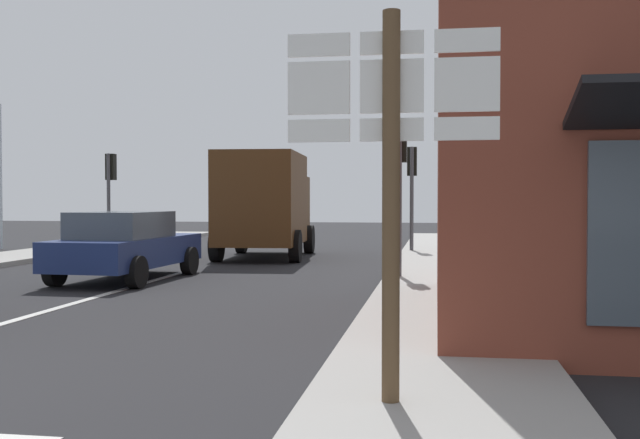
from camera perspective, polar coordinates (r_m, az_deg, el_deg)
ground_plane at (r=16.07m, az=-12.78°, el=-4.66°), size 80.00×80.00×0.00m
sidewalk_right at (r=12.93m, az=9.24°, el=-5.83°), size 2.26×44.00×0.14m
lane_centre_stripe at (r=12.47m, az=-19.67°, el=-6.48°), size 0.16×12.00×0.01m
sedan_far at (r=16.23m, az=-14.82°, el=-1.91°), size 2.14×4.28×1.47m
delivery_truck at (r=21.73m, az=-4.29°, el=1.35°), size 2.74×5.12×3.05m
route_sign_post at (r=5.81m, az=5.54°, el=4.25°), size 1.66×0.14×3.20m
traffic_light_far_left at (r=26.37m, az=-15.91°, el=3.05°), size 0.30×0.49×3.30m
traffic_light_far_right at (r=23.35m, az=7.13°, el=3.44°), size 0.30×0.49×3.37m
traffic_light_near_right at (r=15.49m, az=6.16°, el=4.49°), size 0.30×0.49×3.41m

